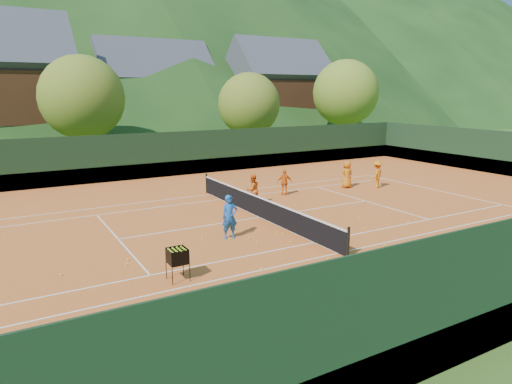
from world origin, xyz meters
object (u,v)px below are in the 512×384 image
student_a (253,190)px  student_d (377,174)px  student_b (285,182)px  tennis_net (260,207)px  chalet_right (277,95)px  student_c (347,174)px  coach (230,217)px  chalet_mid (154,98)px  ball_hopper (177,257)px

student_a → student_d: bearing=171.5°
student_b → tennis_net: bearing=64.9°
student_d → student_b: bearing=-34.1°
chalet_right → student_c: bearing=-114.4°
tennis_net → student_c: bearing=21.6°
coach → tennis_net: 3.30m
student_d → student_c: bearing=-54.6°
chalet_mid → chalet_right: bearing=-15.9°
coach → student_a: bearing=59.8°
student_d → chalet_right: size_ratio=0.14×
chalet_mid → tennis_net: bearing=-100.0°
chalet_right → chalet_mid: bearing=164.1°
ball_hopper → chalet_right: chalet_right is taller
student_c → tennis_net: (-7.79, -3.08, -0.31)m
student_b → student_d: size_ratio=0.87×
student_b → chalet_mid: 31.10m
coach → chalet_mid: size_ratio=0.14×
student_c → tennis_net: 8.39m
chalet_right → student_b: bearing=-121.7°
student_a → coach: bearing=42.8°
tennis_net → student_d: bearing=13.1°
student_c → ball_hopper: 15.72m
student_c → chalet_mid: chalet_mid is taller
coach → student_c: bearing=35.0°
student_b → chalet_mid: size_ratio=0.11×
ball_hopper → coach: bearing=41.7°
coach → student_c: 11.56m
coach → chalet_mid: chalet_mid is taller
student_a → student_c: student_c is taller
student_d → chalet_mid: bearing=-107.0°
student_b → chalet_right: 31.71m
tennis_net → student_b: bearing=43.2°
chalet_mid → student_d: bearing=-84.1°
ball_hopper → student_d: bearing=25.1°
student_c → ball_hopper: bearing=33.7°
ball_hopper → chalet_mid: (11.76, 38.88, 4.22)m
student_d → tennis_net: size_ratio=0.14×
coach → student_a: coach is taller
student_d → coach: bearing=-3.5°
ball_hopper → chalet_right: bearing=53.6°
student_b → student_c: 4.29m
coach → student_d: size_ratio=1.05×
student_b → chalet_mid: chalet_mid is taller
student_b → student_a: bearing=44.3°
coach → chalet_right: size_ratio=0.15×
student_a → chalet_right: 34.07m
coach → ball_hopper: 4.28m
student_c → chalet_mid: (-1.79, 30.92, 4.16)m
coach → student_b: bearing=50.0°
ball_hopper → tennis_net: bearing=40.3°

